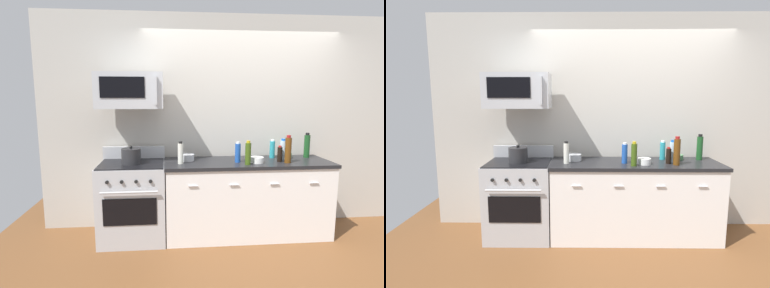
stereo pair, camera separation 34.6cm
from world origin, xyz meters
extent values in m
plane|color=brown|center=(0.00, 0.00, 0.00)|extent=(6.10, 6.10, 0.00)
cube|color=#B7B2A8|center=(0.00, 0.41, 1.35)|extent=(5.08, 0.10, 2.70)
cube|color=white|center=(0.00, 0.00, 0.44)|extent=(1.96, 0.62, 0.88)
cube|color=black|center=(0.00, 0.00, 0.90)|extent=(1.99, 0.65, 0.04)
cube|color=black|center=(0.00, -0.28, 0.05)|extent=(1.96, 0.02, 0.10)
cylinder|color=silver|center=(-0.69, -0.32, 0.72)|extent=(0.10, 0.02, 0.02)
cylinder|color=silver|center=(-0.23, -0.32, 0.72)|extent=(0.10, 0.02, 0.02)
cylinder|color=silver|center=(0.23, -0.32, 0.72)|extent=(0.10, 0.02, 0.02)
cylinder|color=silver|center=(0.69, -0.32, 0.72)|extent=(0.10, 0.02, 0.02)
cube|color=#B7BABF|center=(-1.37, 0.00, 0.46)|extent=(0.76, 0.64, 0.91)
cube|color=black|center=(-1.37, -0.32, 0.45)|extent=(0.58, 0.01, 0.30)
cylinder|color=#B7BABF|center=(-1.37, -0.35, 0.68)|extent=(0.61, 0.02, 0.02)
cube|color=#B7BABF|center=(-1.37, 0.29, 0.99)|extent=(0.76, 0.06, 0.16)
cube|color=black|center=(-1.37, 0.00, 0.92)|extent=(0.73, 0.61, 0.01)
cylinder|color=black|center=(-1.60, -0.33, 0.79)|extent=(0.04, 0.02, 0.04)
cylinder|color=black|center=(-1.45, -0.33, 0.79)|extent=(0.04, 0.02, 0.04)
cylinder|color=black|center=(-1.29, -0.33, 0.79)|extent=(0.04, 0.02, 0.04)
cylinder|color=black|center=(-1.14, -0.33, 0.79)|extent=(0.04, 0.02, 0.04)
cube|color=#B7BABF|center=(-1.37, 0.05, 1.75)|extent=(0.74, 0.40, 0.40)
cube|color=black|center=(-1.43, -0.15, 1.78)|extent=(0.48, 0.01, 0.22)
cube|color=#B7BABF|center=(-1.07, -0.17, 1.75)|extent=(0.02, 0.04, 0.30)
cylinder|color=#19471E|center=(0.81, 0.16, 1.06)|extent=(0.07, 0.07, 0.29)
cylinder|color=black|center=(0.81, 0.16, 1.22)|extent=(0.05, 0.05, 0.03)
cylinder|color=teal|center=(0.36, 0.16, 1.03)|extent=(0.06, 0.06, 0.21)
cylinder|color=white|center=(0.36, 0.16, 1.15)|extent=(0.04, 0.04, 0.02)
cylinder|color=#385114|center=(-0.05, -0.19, 1.04)|extent=(0.07, 0.07, 0.25)
cylinder|color=#B29919|center=(-0.05, -0.19, 1.18)|extent=(0.04, 0.04, 0.02)
cylinder|color=black|center=(0.37, -0.07, 1.01)|extent=(0.06, 0.06, 0.17)
cylinder|color=maroon|center=(0.37, -0.07, 1.10)|extent=(0.04, 0.04, 0.02)
cylinder|color=#1E4CA5|center=(-0.13, -0.05, 1.03)|extent=(0.07, 0.07, 0.22)
cylinder|color=silver|center=(-0.13, -0.05, 1.15)|extent=(0.04, 0.04, 0.02)
cylinder|color=silver|center=(0.44, 0.00, 1.04)|extent=(0.07, 0.07, 0.24)
cylinder|color=blue|center=(0.44, 0.00, 1.17)|extent=(0.05, 0.05, 0.02)
cylinder|color=silver|center=(-0.81, -0.08, 1.04)|extent=(0.06, 0.06, 0.24)
cylinder|color=black|center=(-0.81, -0.08, 1.17)|extent=(0.04, 0.04, 0.02)
cylinder|color=#59330F|center=(0.44, -0.14, 1.07)|extent=(0.07, 0.07, 0.29)
cylinder|color=maroon|center=(0.44, -0.14, 1.23)|extent=(0.05, 0.05, 0.03)
cylinder|color=white|center=(0.08, -0.11, 0.95)|extent=(0.15, 0.15, 0.07)
torus|color=white|center=(0.08, -0.11, 0.99)|extent=(0.15, 0.15, 0.01)
cylinder|color=white|center=(0.08, -0.11, 0.93)|extent=(0.08, 0.08, 0.01)
cylinder|color=#477A4C|center=(0.54, 0.18, 0.95)|extent=(0.16, 0.16, 0.06)
torus|color=#477A4C|center=(0.54, 0.18, 0.97)|extent=(0.16, 0.16, 0.01)
cylinder|color=#477A4C|center=(0.54, 0.18, 0.92)|extent=(0.09, 0.09, 0.01)
cylinder|color=#B2B5BA|center=(-0.72, 0.08, 0.96)|extent=(0.18, 0.18, 0.08)
torus|color=#B2B5BA|center=(-0.72, 0.08, 0.99)|extent=(0.18, 0.18, 0.01)
cylinder|color=#B2B5BA|center=(-0.72, 0.08, 0.93)|extent=(0.10, 0.10, 0.01)
cylinder|color=#262628|center=(-1.37, -0.05, 1.01)|extent=(0.22, 0.22, 0.18)
sphere|color=black|center=(-1.37, -0.05, 1.12)|extent=(0.04, 0.04, 0.04)
camera|label=1|loc=(-0.97, -3.46, 1.67)|focal=28.14mm
camera|label=2|loc=(-0.63, -3.48, 1.67)|focal=28.14mm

